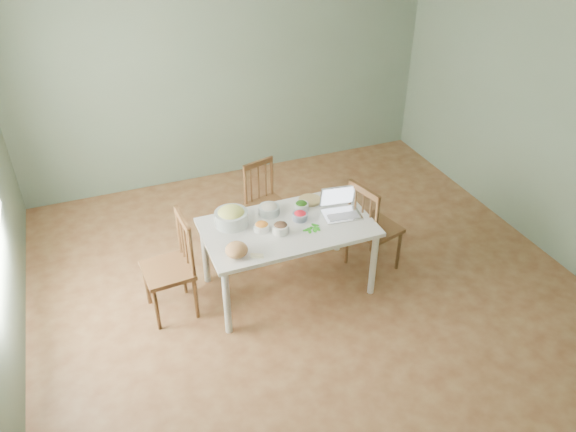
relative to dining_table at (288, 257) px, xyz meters
name	(u,v)px	position (x,y,z in m)	size (l,w,h in m)	color
floor	(310,290)	(0.17, -0.13, -0.35)	(5.00, 5.00, 0.00)	brown
wall_back	(227,69)	(0.17, 2.37, 1.00)	(5.00, 0.00, 2.70)	#586854
wall_front	(532,403)	(0.17, -2.63, 1.00)	(5.00, 0.00, 2.70)	#586854
wall_right	(555,118)	(2.67, -0.13, 1.00)	(0.00, 5.00, 2.70)	#586854
dining_table	(288,257)	(0.00, 0.00, 0.00)	(1.50, 0.84, 0.70)	white
chair_far	(268,205)	(0.09, 0.79, 0.08)	(0.38, 0.37, 0.87)	#52341F
chair_left	(167,268)	(-1.08, 0.08, 0.13)	(0.42, 0.40, 0.96)	#52341F
chair_right	(375,226)	(0.89, -0.01, 0.13)	(0.43, 0.41, 0.96)	#52341F
bread_boule	(237,250)	(-0.55, -0.25, 0.41)	(0.19, 0.19, 0.12)	tan
butter_stick	(257,256)	(-0.40, -0.33, 0.37)	(0.11, 0.03, 0.03)	beige
bowl_squash	(231,216)	(-0.46, 0.20, 0.44)	(0.30, 0.30, 0.17)	#D5D75F
bowl_carrot	(262,226)	(-0.24, 0.02, 0.39)	(0.14, 0.14, 0.08)	orange
bowl_onion	(269,209)	(-0.09, 0.24, 0.40)	(0.19, 0.19, 0.10)	silver
bowl_mushroom	(281,228)	(-0.10, -0.07, 0.40)	(0.15, 0.15, 0.10)	black
bowl_redpep	(300,216)	(0.14, 0.05, 0.39)	(0.14, 0.14, 0.08)	#E4010B
bowl_broccoli	(301,205)	(0.21, 0.20, 0.39)	(0.13, 0.13, 0.08)	black
flatbread	(310,200)	(0.34, 0.30, 0.36)	(0.22, 0.22, 0.02)	tan
basil_bunch	(311,228)	(0.17, -0.13, 0.36)	(0.18, 0.18, 0.02)	#1C8212
laptop	(343,205)	(0.51, -0.03, 0.47)	(0.34, 0.28, 0.23)	silver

